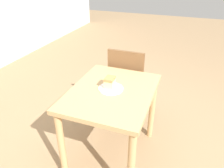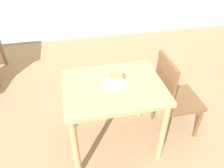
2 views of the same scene
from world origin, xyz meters
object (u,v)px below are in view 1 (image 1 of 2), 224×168
object	(u,v)px
cake_slice	(110,82)
dining_table_near	(112,103)
plate	(111,89)
chair_near_window	(128,83)

from	to	relation	value
cake_slice	dining_table_near	bearing A→B (deg)	-132.29
dining_table_near	plate	size ratio (longest dim) A/B	4.15
dining_table_near	chair_near_window	distance (m)	0.66
chair_near_window	cake_slice	world-z (taller)	chair_near_window
dining_table_near	cake_slice	world-z (taller)	cake_slice
plate	cake_slice	size ratio (longest dim) A/B	2.13
dining_table_near	cake_slice	bearing A→B (deg)	47.71
chair_near_window	cake_slice	distance (m)	0.70
plate	cake_slice	distance (m)	0.06
plate	chair_near_window	bearing A→B (deg)	2.29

